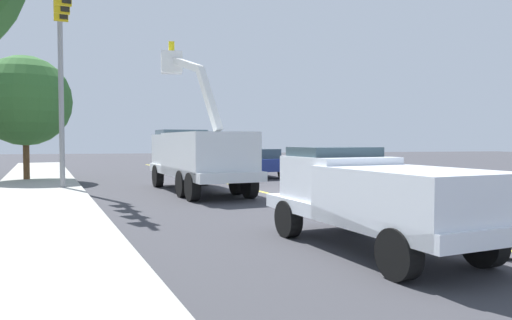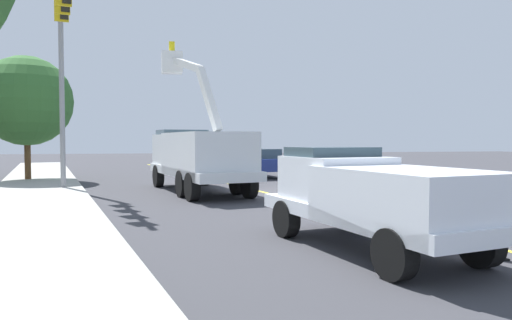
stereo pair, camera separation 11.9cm
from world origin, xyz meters
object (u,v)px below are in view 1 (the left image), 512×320
object	(u,v)px
passing_minivan	(256,161)
service_pickup_truck	(375,195)
traffic_cone_leading	(496,238)
utility_bucket_truck	(197,154)
traffic_cone_mid_front	(211,175)
traffic_signal_mast	(62,36)

from	to	relation	value
passing_minivan	service_pickup_truck	bearing A→B (deg)	174.72
passing_minivan	traffic_cone_leading	bearing A→B (deg)	-179.56
utility_bucket_truck	service_pickup_truck	xyz separation A→B (m)	(-11.62, -2.46, -0.48)
passing_minivan	traffic_cone_leading	world-z (taller)	passing_minivan
utility_bucket_truck	traffic_cone_leading	bearing A→B (deg)	-160.95
utility_bucket_truck	passing_minivan	distance (m)	8.66
traffic_cone_leading	traffic_cone_mid_front	distance (m)	17.64
utility_bucket_truck	traffic_cone_leading	distance (m)	13.51
passing_minivan	traffic_cone_leading	xyz separation A→B (m)	(-20.25, -0.16, -0.58)
traffic_cone_mid_front	traffic_signal_mast	world-z (taller)	traffic_signal_mast
utility_bucket_truck	service_pickup_truck	world-z (taller)	utility_bucket_truck
utility_bucket_truck	traffic_signal_mast	size ratio (longest dim) A/B	0.95
traffic_cone_leading	traffic_signal_mast	size ratio (longest dim) A/B	0.09
service_pickup_truck	passing_minivan	xyz separation A→B (m)	(19.15, -1.77, -0.15)
utility_bucket_truck	passing_minivan	size ratio (longest dim) A/B	1.68
service_pickup_truck	utility_bucket_truck	bearing A→B (deg)	11.97
service_pickup_truck	traffic_cone_leading	size ratio (longest dim) A/B	7.35
utility_bucket_truck	traffic_cone_leading	world-z (taller)	utility_bucket_truck
traffic_cone_mid_front	traffic_cone_leading	bearing A→B (deg)	-169.30
service_pickup_truck	traffic_signal_mast	world-z (taller)	traffic_signal_mast
utility_bucket_truck	traffic_cone_mid_front	distance (m)	4.90
passing_minivan	traffic_cone_mid_front	world-z (taller)	passing_minivan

